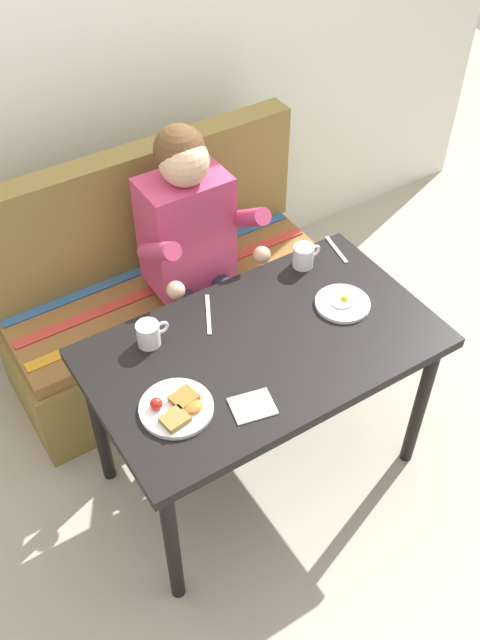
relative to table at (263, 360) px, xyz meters
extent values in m
plane|color=#AEA390|center=(0.00, 0.00, -0.65)|extent=(8.00, 8.00, 0.00)
cube|color=silver|center=(0.00, 1.27, 0.65)|extent=(4.40, 0.10, 2.60)
cube|color=black|center=(0.00, 0.00, 0.06)|extent=(1.20, 0.70, 0.04)
cylinder|color=black|center=(-0.54, -0.29, -0.30)|extent=(0.05, 0.05, 0.69)
cylinder|color=black|center=(0.54, -0.29, -0.30)|extent=(0.05, 0.05, 0.69)
cylinder|color=black|center=(-0.54, 0.29, -0.30)|extent=(0.05, 0.05, 0.69)
cylinder|color=black|center=(0.54, 0.29, -0.30)|extent=(0.05, 0.05, 0.69)
cube|color=olive|center=(0.00, 0.72, -0.45)|extent=(1.44, 0.56, 0.40)
cube|color=brown|center=(0.00, 0.72, -0.22)|extent=(1.40, 0.52, 0.06)
cube|color=olive|center=(0.00, 0.94, 0.08)|extent=(1.44, 0.12, 0.54)
cube|color=orange|center=(0.00, 0.58, -0.18)|extent=(1.38, 0.05, 0.01)
cube|color=#C63D33|center=(0.00, 0.72, -0.18)|extent=(1.38, 0.05, 0.01)
cube|color=#336099|center=(0.00, 0.86, -0.18)|extent=(1.38, 0.05, 0.01)
cube|color=#C03C66|center=(0.07, 0.66, 0.11)|extent=(0.34, 0.22, 0.48)
sphere|color=#DBAD89|center=(0.07, 0.64, 0.44)|extent=(0.19, 0.19, 0.19)
sphere|color=brown|center=(0.07, 0.67, 0.47)|extent=(0.19, 0.19, 0.19)
cylinder|color=#C03C66|center=(-0.12, 0.52, 0.18)|extent=(0.07, 0.29, 0.23)
cylinder|color=#C03C66|center=(0.26, 0.52, 0.18)|extent=(0.07, 0.29, 0.23)
sphere|color=#DBAD89|center=(-0.12, 0.40, 0.08)|extent=(0.07, 0.07, 0.07)
sphere|color=#DBAD89|center=(0.26, 0.40, 0.08)|extent=(0.07, 0.07, 0.07)
cylinder|color=#232333|center=(-0.02, 0.49, -0.13)|extent=(0.09, 0.34, 0.09)
cylinder|color=#232333|center=(-0.02, 0.32, -0.39)|extent=(0.08, 0.08, 0.52)
cube|color=black|center=(-0.02, 0.26, -0.62)|extent=(0.09, 0.20, 0.05)
cylinder|color=#232333|center=(0.15, 0.49, -0.13)|extent=(0.09, 0.34, 0.09)
cylinder|color=#232333|center=(0.15, 0.32, -0.39)|extent=(0.08, 0.08, 0.52)
cube|color=black|center=(0.15, 0.26, -0.62)|extent=(0.09, 0.20, 0.05)
cylinder|color=white|center=(-0.39, -0.09, 0.09)|extent=(0.23, 0.23, 0.02)
cube|color=#9A6026|center=(-0.35, -0.08, 0.11)|extent=(0.09, 0.08, 0.02)
cube|color=olive|center=(-0.42, -0.14, 0.11)|extent=(0.09, 0.08, 0.02)
sphere|color=red|center=(-0.44, -0.06, 0.12)|extent=(0.04, 0.04, 0.04)
ellipsoid|color=#CC6623|center=(-0.35, -0.12, 0.11)|extent=(0.06, 0.05, 0.02)
cylinder|color=white|center=(0.35, 0.01, 0.09)|extent=(0.20, 0.20, 0.01)
ellipsoid|color=white|center=(0.35, 0.01, 0.10)|extent=(0.09, 0.08, 0.01)
sphere|color=yellow|center=(0.35, 0.01, 0.11)|extent=(0.03, 0.03, 0.03)
cylinder|color=white|center=(0.36, 0.27, 0.13)|extent=(0.08, 0.08, 0.09)
cylinder|color=brown|center=(0.36, 0.27, 0.16)|extent=(0.07, 0.07, 0.01)
torus|color=white|center=(0.41, 0.27, 0.13)|extent=(0.05, 0.01, 0.05)
cylinder|color=white|center=(-0.33, 0.21, 0.13)|extent=(0.08, 0.08, 0.09)
cylinder|color=brown|center=(-0.33, 0.21, 0.16)|extent=(0.07, 0.07, 0.01)
torus|color=white|center=(-0.27, 0.21, 0.13)|extent=(0.05, 0.01, 0.05)
cube|color=silver|center=(-0.18, -0.21, 0.09)|extent=(0.16, 0.14, 0.01)
cube|color=silver|center=(0.52, 0.27, 0.08)|extent=(0.05, 0.17, 0.00)
cube|color=silver|center=(-0.09, 0.22, 0.08)|extent=(0.11, 0.18, 0.00)
camera|label=1|loc=(-0.95, -1.36, 1.83)|focal=39.72mm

